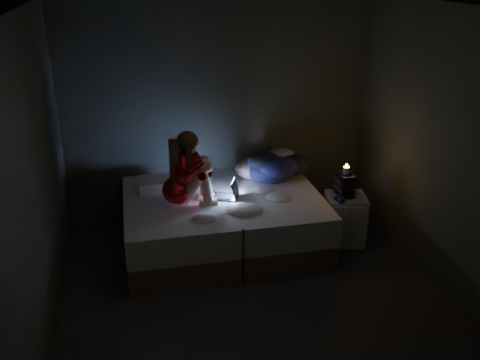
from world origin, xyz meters
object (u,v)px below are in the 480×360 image
object	(u,v)px
laptop	(223,188)
nightstand	(345,219)
bed	(223,220)
woman	(177,169)
phone	(341,201)
candle	(346,170)

from	to	relation	value
laptop	nightstand	world-z (taller)	laptop
bed	woman	size ratio (longest dim) A/B	2.63
woman	laptop	world-z (taller)	woman
woman	nightstand	distance (m)	1.96
nightstand	phone	size ratio (longest dim) A/B	4.01
bed	laptop	xyz separation A→B (m)	(-0.00, -0.03, 0.40)
bed	phone	distance (m)	1.30
woman	candle	xyz separation A→B (m)	(1.80, -0.12, -0.12)
nightstand	laptop	bearing A→B (deg)	-177.96
bed	woman	xyz separation A→B (m)	(-0.49, -0.10, 0.69)
woman	laptop	xyz separation A→B (m)	(0.49, 0.08, -0.29)
woman	nightstand	size ratio (longest dim) A/B	1.43
bed	laptop	bearing A→B (deg)	-90.75
woman	nightstand	world-z (taller)	woman
nightstand	candle	xyz separation A→B (m)	(-0.02, 0.02, 0.58)
laptop	phone	xyz separation A→B (m)	(1.22, -0.32, -0.12)
candle	phone	size ratio (longest dim) A/B	0.57
candle	phone	distance (m)	0.33
woman	candle	bearing A→B (deg)	-5.40
nightstand	candle	bearing A→B (deg)	158.22
laptop	nightstand	xyz separation A→B (m)	(1.33, -0.22, -0.41)
candle	bed	bearing A→B (deg)	170.10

